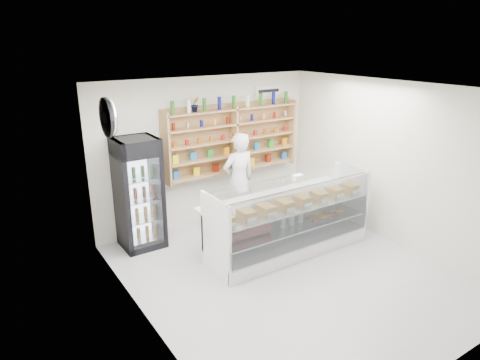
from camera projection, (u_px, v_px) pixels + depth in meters
room at (292, 187)px, 6.17m from camera, size 5.00×5.00×5.00m
display_counter at (289, 232)px, 7.20m from camera, size 2.89×0.86×1.26m
shop_worker at (239, 180)px, 8.02m from camera, size 0.67×0.44×1.82m
drinks_cooler at (139, 193)px, 7.20m from camera, size 0.69×0.67×1.91m
wall_shelving at (234, 139)px, 8.22m from camera, size 2.84×0.28×1.33m
potted_plant at (195, 104)px, 7.57m from camera, size 0.17×0.15×0.28m
security_mirror at (110, 117)px, 5.66m from camera, size 0.15×0.50×0.50m
wall_sign at (268, 91)px, 8.52m from camera, size 0.62×0.03×0.20m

